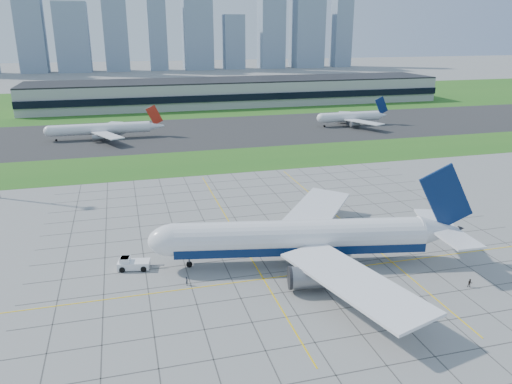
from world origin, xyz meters
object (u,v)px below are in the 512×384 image
pushback_tug (132,264)px  distant_jet_1 (102,129)px  distant_jet_2 (351,117)px  crew_near (187,281)px  crew_far (470,283)px  airliner (302,238)px

pushback_tug → distant_jet_1: bearing=104.6°
pushback_tug → distant_jet_2: 173.05m
crew_near → distant_jet_1: (-17.93, 142.13, 3.64)m
crew_near → crew_far: size_ratio=1.00×
crew_far → pushback_tug: bearing=-175.8°
pushback_tug → distant_jet_1: size_ratio=0.19×
distant_jet_1 → airliner: bearing=-73.2°
airliner → pushback_tug: size_ratio=7.03×
airliner → crew_near: (-24.18, -2.97, -4.89)m
crew_far → crew_near: bearing=-170.1°
airliner → distant_jet_2: size_ratio=1.55×
airliner → crew_near: bearing=-161.9°
pushback_tug → distant_jet_2: (111.41, 132.37, 3.33)m
pushback_tug → crew_far: size_ratio=5.59×
pushback_tug → crew_near: size_ratio=5.57×
crew_near → crew_far: crew_near is taller
airliner → pushback_tug: (-33.95, 6.69, -4.58)m
pushback_tug → crew_near: pushback_tug is taller
distant_jet_1 → crew_far: bearing=-66.2°
crew_near → pushback_tug: bearing=53.8°
airliner → crew_near: 24.84m
airliner → pushback_tug: bearing=179.9°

